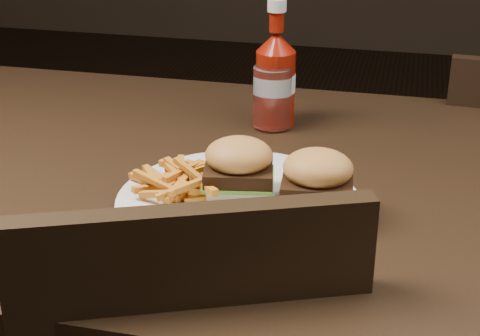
% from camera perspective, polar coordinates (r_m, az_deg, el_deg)
% --- Properties ---
extents(dining_table, '(1.20, 0.80, 0.04)m').
position_cam_1_polar(dining_table, '(1.09, -2.25, -0.96)').
color(dining_table, black).
rests_on(dining_table, ground).
extents(plate, '(0.32, 0.32, 0.01)m').
position_cam_1_polar(plate, '(0.97, -0.14, -2.65)').
color(plate, white).
rests_on(plate, dining_table).
extents(sandwich_half_a, '(0.09, 0.09, 0.02)m').
position_cam_1_polar(sandwich_half_a, '(0.98, -0.09, -1.53)').
color(sandwich_half_a, '#C9AD93').
rests_on(sandwich_half_a, plate).
extents(sandwich_half_b, '(0.09, 0.08, 0.02)m').
position_cam_1_polar(sandwich_half_b, '(0.95, 5.95, -2.58)').
color(sandwich_half_b, beige).
rests_on(sandwich_half_b, plate).
extents(fries_pile, '(0.12, 0.12, 0.05)m').
position_cam_1_polar(fries_pile, '(0.99, -4.43, -0.60)').
color(fries_pile, orange).
rests_on(fries_pile, plate).
extents(ketchup_bottle, '(0.09, 0.09, 0.13)m').
position_cam_1_polar(ketchup_bottle, '(1.23, 2.75, 6.09)').
color(ketchup_bottle, maroon).
rests_on(ketchup_bottle, dining_table).
extents(tumbler, '(0.08, 0.08, 0.10)m').
position_cam_1_polar(tumbler, '(1.22, 2.51, 5.57)').
color(tumbler, white).
rests_on(tumbler, dining_table).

